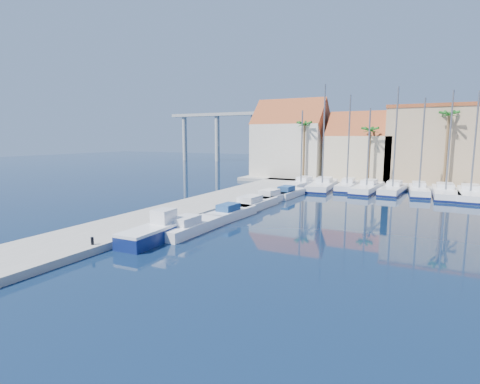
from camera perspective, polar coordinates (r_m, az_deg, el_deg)
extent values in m
plane|color=black|center=(21.74, -10.18, -11.60)|extent=(260.00, 260.00, 0.00)
cube|color=gray|center=(37.34, -8.55, -2.71)|extent=(6.00, 77.00, 0.50)
cube|color=gray|center=(64.56, 24.92, 1.28)|extent=(54.00, 16.00, 0.50)
cylinder|color=black|center=(26.07, -21.59, -6.95)|extent=(0.20, 0.20, 0.50)
cube|color=#0E1C53|center=(27.51, -12.98, -6.42)|extent=(2.23, 6.09, 0.90)
cube|color=white|center=(27.37, -13.02, -5.30)|extent=(2.23, 6.09, 0.20)
cube|color=white|center=(28.18, -11.54, -3.71)|extent=(1.36, 1.65, 1.10)
cube|color=white|center=(29.48, -7.57, -5.38)|extent=(2.19, 6.62, 0.80)
cube|color=white|center=(28.80, -8.36, -4.29)|extent=(1.50, 2.32, 0.60)
cube|color=white|center=(34.45, -1.26, -3.30)|extent=(2.34, 6.15, 0.80)
cube|color=navy|center=(33.82, -1.81, -2.31)|extent=(1.49, 2.20, 0.60)
cube|color=white|center=(39.08, 2.04, -1.90)|extent=(2.75, 7.51, 0.80)
cube|color=white|center=(38.33, 1.52, -1.04)|extent=(1.79, 2.67, 0.60)
cube|color=white|center=(43.72, 4.95, -0.82)|extent=(2.97, 7.24, 0.80)
cube|color=white|center=(43.00, 4.51, -0.03)|extent=(1.82, 2.61, 0.60)
cube|color=white|center=(46.97, 7.38, -0.22)|extent=(2.40, 6.55, 0.80)
cube|color=navy|center=(46.29, 7.08, 0.54)|extent=(1.56, 2.33, 0.60)
cube|color=white|center=(55.15, 9.42, 1.12)|extent=(2.96, 8.80, 1.00)
cube|color=#0D1645|center=(55.19, 9.41, 0.79)|extent=(3.03, 8.87, 0.28)
cube|color=white|center=(55.85, 9.78, 2.03)|extent=(1.78, 2.72, 0.60)
cylinder|color=slate|center=(54.34, 9.38, 6.86)|extent=(0.20, 0.20, 10.05)
cube|color=white|center=(54.40, 12.50, 0.93)|extent=(3.67, 10.93, 1.00)
cube|color=#0D1645|center=(54.44, 12.49, 0.60)|extent=(3.73, 10.99, 0.28)
cube|color=white|center=(55.35, 12.72, 1.89)|extent=(2.21, 3.37, 0.60)
cylinder|color=slate|center=(53.43, 12.64, 8.57)|extent=(0.20, 0.20, 13.45)
cube|color=white|center=(54.46, 16.04, 0.81)|extent=(2.26, 8.13, 1.00)
cube|color=#0D1645|center=(54.50, 16.03, 0.48)|extent=(2.32, 8.19, 0.28)
cube|color=white|center=(55.16, 16.23, 1.74)|extent=(1.52, 2.45, 0.60)
cylinder|color=slate|center=(53.63, 16.25, 7.66)|extent=(0.20, 0.20, 11.99)
cube|color=white|center=(53.22, 18.84, 0.52)|extent=(3.28, 9.82, 1.00)
cube|color=#0D1645|center=(53.26, 18.82, 0.18)|extent=(3.34, 9.88, 0.28)
cube|color=white|center=(54.06, 19.11, 1.48)|extent=(1.98, 3.03, 0.60)
cylinder|color=slate|center=(52.32, 19.00, 6.48)|extent=(0.20, 0.20, 10.09)
cube|color=white|center=(53.06, 22.29, 0.32)|extent=(3.02, 8.98, 1.00)
cube|color=#0D1645|center=(53.11, 22.27, -0.02)|extent=(3.09, 9.04, 0.28)
cube|color=white|center=(53.83, 22.50, 1.27)|extent=(1.82, 2.77, 0.60)
cylinder|color=slate|center=(52.18, 22.62, 7.69)|extent=(0.20, 0.20, 12.63)
cube|color=white|center=(53.21, 25.58, 0.14)|extent=(2.88, 8.58, 1.00)
cube|color=#0D1645|center=(53.26, 25.56, -0.20)|extent=(2.95, 8.65, 0.28)
cube|color=white|center=(53.95, 25.59, 1.10)|extent=(1.74, 2.65, 0.60)
cylinder|color=slate|center=(52.35, 26.03, 6.68)|extent=(0.20, 0.20, 11.17)
cube|color=white|center=(52.88, 28.78, -0.12)|extent=(3.06, 10.41, 1.00)
cube|color=#0D1645|center=(52.92, 28.75, -0.46)|extent=(3.12, 10.48, 0.28)
cube|color=white|center=(53.80, 28.78, 0.87)|extent=(1.99, 3.16, 0.60)
cylinder|color=slate|center=(51.91, 29.31, 6.84)|extent=(0.20, 0.20, 11.87)
cube|color=white|center=(52.85, 31.64, -0.34)|extent=(3.12, 10.52, 1.00)
cube|color=#0D1645|center=(52.89, 31.61, -0.68)|extent=(3.18, 10.58, 0.28)
cube|color=white|center=(53.78, 31.67, 0.65)|extent=(2.02, 3.20, 0.60)
cylinder|color=slate|center=(51.88, 32.19, 6.50)|extent=(0.20, 0.20, 11.64)
cube|color=beige|center=(67.08, 7.74, 6.29)|extent=(12.00, 9.00, 9.00)
cube|color=maroon|center=(67.07, 7.82, 10.14)|extent=(12.30, 9.00, 9.00)
cube|color=beige|center=(64.08, 17.91, 4.97)|extent=(10.00, 8.00, 7.00)
cube|color=maroon|center=(64.00, 18.05, 8.10)|extent=(10.30, 8.00, 8.00)
cube|color=tan|center=(64.13, 27.93, 6.20)|extent=(14.00, 10.00, 11.00)
cube|color=maroon|center=(64.26, 28.29, 11.32)|extent=(14.20, 10.20, 0.50)
cylinder|color=brown|center=(61.06, 9.70, 6.05)|extent=(0.36, 0.36, 9.00)
sphere|color=#1B601C|center=(61.05, 9.80, 10.13)|extent=(2.60, 2.60, 2.60)
cylinder|color=brown|center=(58.82, 19.04, 5.14)|extent=(0.36, 0.36, 8.00)
sphere|color=#1B601C|center=(58.75, 19.22, 8.89)|extent=(2.60, 2.60, 2.60)
cylinder|color=brown|center=(58.16, 28.91, 5.51)|extent=(0.36, 0.36, 10.00)
sphere|color=#1B601C|center=(58.21, 29.26, 10.27)|extent=(2.60, 2.60, 2.60)
cube|color=#9E9E99|center=(110.59, 0.12, 11.84)|extent=(48.00, 2.20, 0.90)
cylinder|color=#9E9E99|center=(120.87, -8.43, 8.14)|extent=(1.40, 1.40, 14.00)
cylinder|color=#9E9E99|center=(114.28, -3.49, 8.20)|extent=(1.40, 1.40, 14.00)
cylinder|color=#9E9E99|center=(108.61, 2.01, 8.20)|extent=(1.40, 1.40, 14.00)
cylinder|color=#9E9E99|center=(104.03, 8.05, 8.11)|extent=(1.40, 1.40, 14.00)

